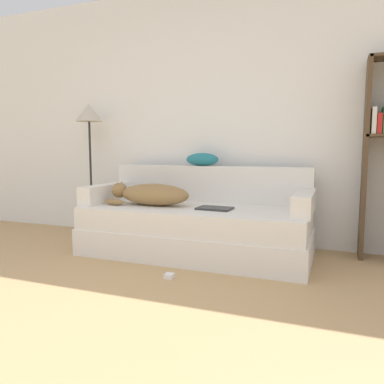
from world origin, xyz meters
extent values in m
plane|color=tan|center=(0.00, 0.00, 0.00)|extent=(20.00, 20.00, 0.00)
cube|color=white|center=(0.00, 2.74, 1.35)|extent=(8.00, 0.06, 2.70)
cube|color=silver|center=(0.10, 2.12, 0.12)|extent=(2.11, 0.94, 0.25)
cube|color=silver|center=(0.10, 2.11, 0.35)|extent=(2.07, 0.90, 0.20)
cube|color=silver|center=(0.10, 2.52, 0.64)|extent=(2.07, 0.15, 0.37)
cube|color=silver|center=(-0.88, 2.11, 0.54)|extent=(0.15, 0.75, 0.18)
cube|color=silver|center=(1.08, 2.11, 0.54)|extent=(0.15, 0.75, 0.18)
ellipsoid|color=olive|center=(-0.30, 2.06, 0.56)|extent=(0.70, 0.29, 0.21)
sphere|color=olive|center=(-0.69, 2.06, 0.58)|extent=(0.15, 0.15, 0.15)
cone|color=olive|center=(-0.69, 2.02, 0.64)|extent=(0.05, 0.05, 0.07)
cone|color=olive|center=(-0.69, 2.10, 0.64)|extent=(0.05, 0.05, 0.07)
ellipsoid|color=olive|center=(-0.67, 1.93, 0.48)|extent=(0.21, 0.07, 0.06)
cube|color=#2D2D30|center=(0.31, 2.04, 0.46)|extent=(0.32, 0.22, 0.02)
ellipsoid|color=teal|center=(0.02, 2.53, 0.89)|extent=(0.35, 0.18, 0.13)
cube|color=#4C3823|center=(1.55, 2.56, 0.89)|extent=(0.04, 0.26, 1.79)
cube|color=silver|center=(1.60, 2.55, 1.24)|extent=(0.04, 0.20, 0.23)
cube|color=red|center=(1.65, 2.55, 1.21)|extent=(0.04, 0.20, 0.18)
cube|color=#337F42|center=(1.69, 2.55, 1.24)|extent=(0.03, 0.20, 0.23)
cylinder|color=#232326|center=(-1.33, 2.47, 0.01)|extent=(0.23, 0.23, 0.02)
cylinder|color=#232326|center=(-1.33, 2.47, 0.66)|extent=(0.02, 0.02, 1.28)
cone|color=beige|center=(-1.33, 2.47, 1.40)|extent=(0.30, 0.30, 0.20)
cube|color=white|center=(0.15, 1.41, 0.02)|extent=(0.07, 0.07, 0.03)
camera|label=1|loc=(1.31, -1.13, 0.99)|focal=35.00mm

